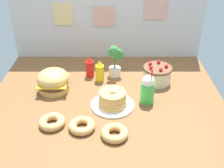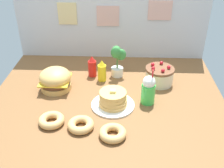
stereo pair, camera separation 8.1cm
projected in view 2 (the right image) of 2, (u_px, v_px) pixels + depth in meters
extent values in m
cube|color=brown|center=(107.00, 104.00, 2.43)|extent=(2.13, 1.93, 0.02)
cube|color=silver|center=(112.00, 21.00, 3.02)|extent=(2.13, 0.03, 0.87)
cube|color=beige|center=(67.00, 14.00, 2.98)|extent=(0.21, 0.01, 0.24)
cube|color=#D8A599|center=(108.00, 16.00, 2.97)|extent=(0.25, 0.01, 0.22)
cube|color=#D8A599|center=(160.00, 10.00, 2.91)|extent=(0.25, 0.01, 0.21)
cylinder|color=#DBA859|center=(56.00, 86.00, 2.63)|extent=(0.29, 0.29, 0.05)
cylinder|color=#59331E|center=(56.00, 82.00, 2.60)|extent=(0.27, 0.27, 0.04)
cube|color=yellow|center=(55.00, 80.00, 2.59)|extent=(0.28, 0.28, 0.01)
ellipsoid|color=#E5B260|center=(55.00, 77.00, 2.57)|extent=(0.30, 0.30, 0.17)
cylinder|color=white|center=(113.00, 105.00, 2.39)|extent=(0.38, 0.38, 0.02)
cylinder|color=#E0AD5B|center=(113.00, 103.00, 2.38)|extent=(0.25, 0.25, 0.03)
cylinder|color=#E0AD5B|center=(113.00, 100.00, 2.36)|extent=(0.24, 0.24, 0.03)
cylinder|color=#E0AD5B|center=(113.00, 97.00, 2.35)|extent=(0.24, 0.24, 0.03)
cylinder|color=#E0AD5B|center=(113.00, 93.00, 2.34)|extent=(0.23, 0.23, 0.03)
cube|color=#F7E072|center=(113.00, 91.00, 2.32)|extent=(0.05, 0.05, 0.02)
cylinder|color=beige|center=(159.00, 77.00, 2.69)|extent=(0.27, 0.27, 0.15)
cylinder|color=brown|center=(160.00, 69.00, 2.64)|extent=(0.28, 0.28, 0.02)
sphere|color=red|center=(169.00, 67.00, 2.62)|extent=(0.04, 0.04, 0.04)
sphere|color=red|center=(161.00, 63.00, 2.69)|extent=(0.04, 0.04, 0.04)
sphere|color=red|center=(153.00, 64.00, 2.67)|extent=(0.04, 0.04, 0.04)
sphere|color=red|center=(153.00, 68.00, 2.60)|extent=(0.04, 0.04, 0.04)
sphere|color=red|center=(163.00, 71.00, 2.56)|extent=(0.04, 0.04, 0.04)
cylinder|color=red|center=(92.00, 68.00, 2.81)|extent=(0.09, 0.09, 0.17)
cone|color=red|center=(92.00, 59.00, 2.75)|extent=(0.07, 0.07, 0.06)
cylinder|color=yellow|center=(102.00, 73.00, 2.73)|extent=(0.09, 0.09, 0.17)
cone|color=yellow|center=(102.00, 63.00, 2.67)|extent=(0.07, 0.07, 0.06)
cylinder|color=green|center=(148.00, 94.00, 2.40)|extent=(0.12, 0.12, 0.18)
sphere|color=white|center=(149.00, 82.00, 2.33)|extent=(0.11, 0.11, 0.11)
cylinder|color=red|center=(152.00, 79.00, 2.31)|extent=(0.01, 0.04, 0.18)
torus|color=tan|center=(52.00, 120.00, 2.18)|extent=(0.21, 0.21, 0.06)
torus|color=#8CCC8C|center=(51.00, 120.00, 2.17)|extent=(0.20, 0.20, 0.05)
torus|color=tan|center=(81.00, 125.00, 2.13)|extent=(0.21, 0.21, 0.06)
torus|color=pink|center=(81.00, 124.00, 2.13)|extent=(0.20, 0.20, 0.05)
torus|color=tan|center=(113.00, 133.00, 2.05)|extent=(0.21, 0.21, 0.06)
torus|color=#D89ED8|center=(113.00, 133.00, 2.05)|extent=(0.20, 0.20, 0.05)
cylinder|color=white|center=(117.00, 72.00, 2.83)|extent=(0.12, 0.12, 0.09)
cylinder|color=#4C7238|center=(117.00, 61.00, 2.77)|extent=(0.02, 0.02, 0.16)
ellipsoid|color=#38843D|center=(121.00, 55.00, 2.74)|extent=(0.10, 0.07, 0.12)
ellipsoid|color=#38843D|center=(116.00, 51.00, 2.75)|extent=(0.10, 0.07, 0.12)
ellipsoid|color=#38843D|center=(116.00, 52.00, 2.68)|extent=(0.10, 0.07, 0.12)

